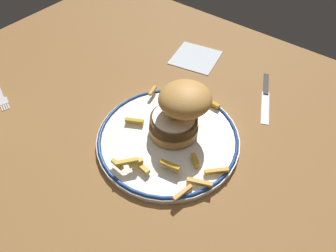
% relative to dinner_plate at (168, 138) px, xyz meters
% --- Properties ---
extents(ground_plane, '(1.36, 1.05, 0.04)m').
position_rel_dinner_plate_xyz_m(ground_plane, '(-0.00, -0.02, -0.03)').
color(ground_plane, olive).
extents(dinner_plate, '(0.30, 0.30, 0.02)m').
position_rel_dinner_plate_xyz_m(dinner_plate, '(0.00, 0.00, 0.00)').
color(dinner_plate, white).
rests_on(dinner_plate, ground_plane).
extents(burger, '(0.14, 0.14, 0.11)m').
position_rel_dinner_plate_xyz_m(burger, '(0.01, 0.03, 0.06)').
color(burger, '#C88C45').
rests_on(burger, dinner_plate).
extents(fries_pile, '(0.26, 0.27, 0.02)m').
position_rel_dinner_plate_xyz_m(fries_pile, '(0.03, -0.03, 0.02)').
color(fries_pile, gold).
rests_on(fries_pile, dinner_plate).
extents(fork, '(0.14, 0.06, 0.00)m').
position_rel_dinner_plate_xyz_m(fork, '(-0.42, -0.14, -0.01)').
color(fork, silver).
rests_on(fork, ground_plane).
extents(knife, '(0.09, 0.17, 0.01)m').
position_rel_dinner_plate_xyz_m(knife, '(0.10, 0.26, -0.01)').
color(knife, black).
rests_on(knife, ground_plane).
extents(napkin, '(0.14, 0.14, 0.00)m').
position_rel_dinner_plate_xyz_m(napkin, '(-0.12, 0.28, -0.01)').
color(napkin, silver).
rests_on(napkin, ground_plane).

